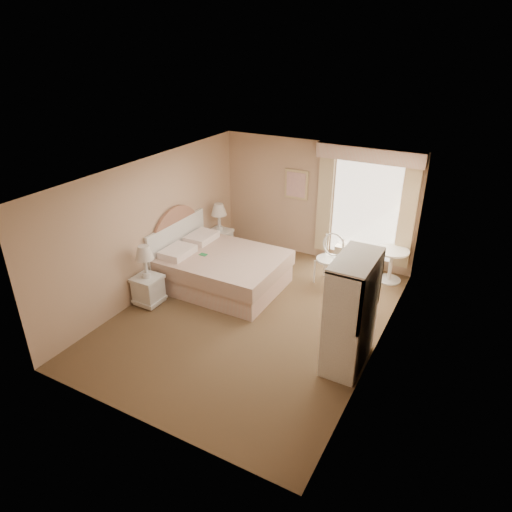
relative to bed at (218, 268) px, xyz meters
The scene contains 9 objects.
room 1.56m from the bed, 30.20° to the right, with size 4.21×5.51×2.51m.
window 3.11m from the bed, 42.81° to the left, with size 2.05×0.22×2.51m.
framed_art 2.47m from the bed, 72.15° to the left, with size 0.52×0.04×0.62m.
bed is the anchor object (origin of this frame).
nightstand_near 1.38m from the bed, 121.76° to the right, with size 0.46×0.46×1.12m.
nightstand_far 1.40m from the bed, 121.16° to the left, with size 0.47×0.47×1.14m.
round_table 3.36m from the bed, 31.44° to the left, with size 0.63×0.63×0.66m.
cafe_chair 2.17m from the bed, 32.40° to the left, with size 0.55×0.55×0.98m.
armoire 3.12m from the bed, 19.58° to the right, with size 0.52×1.03×1.71m.
Camera 1 is at (3.21, -5.80, 4.38)m, focal length 32.00 mm.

